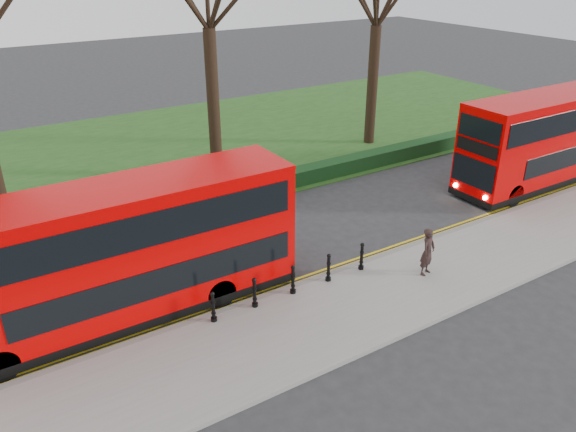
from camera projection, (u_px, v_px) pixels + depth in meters
ground at (289, 273)px, 20.20m from camera, size 120.00×120.00×0.00m
pavement at (339, 313)px, 17.88m from camera, size 60.00×4.00×0.15m
kerb at (304, 284)px, 19.40m from camera, size 60.00×0.25×0.16m
grass_verge at (147, 154)px, 31.61m from camera, size 60.00×18.00×0.06m
hedge at (208, 198)px, 25.20m from camera, size 60.00×0.90×0.80m
yellow_line_outer at (300, 282)px, 19.66m from camera, size 60.00×0.10×0.01m
yellow_line_inner at (296, 279)px, 19.81m from camera, size 60.00×0.10×0.01m
bollard_row at (293, 280)px, 18.55m from camera, size 5.97×0.15×1.00m
bus_lead at (122, 255)px, 16.96m from camera, size 10.95×2.51×4.36m
bus_rear at (553, 138)px, 27.26m from camera, size 11.07×2.54×4.41m
pedestrian at (428, 252)px, 19.51m from camera, size 0.74×0.60×1.75m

